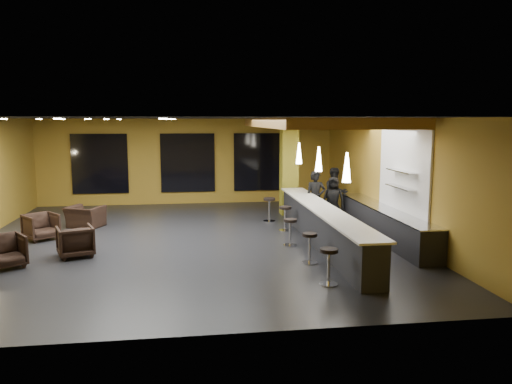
{
  "coord_description": "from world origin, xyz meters",
  "views": [
    {
      "loc": [
        -0.05,
        -14.17,
        3.45
      ],
      "look_at": [
        2.0,
        0.5,
        1.3
      ],
      "focal_mm": 35.0,
      "sensor_mm": 36.0,
      "label": 1
    }
  ],
  "objects": [
    {
      "name": "prep_counter",
      "position": [
        5.65,
        -0.5,
        0.43
      ],
      "size": [
        0.7,
        6.0,
        0.86
      ],
      "primitive_type": "cube",
      "color": "black",
      "rests_on": "floor"
    },
    {
      "name": "window_right",
      "position": [
        3.0,
        6.44,
        1.7
      ],
      "size": [
        2.2,
        0.06,
        2.4
      ],
      "primitive_type": "cube",
      "color": "black",
      "rests_on": "wall_back"
    },
    {
      "name": "pendant_2",
      "position": [
        3.65,
        2.0,
        2.35
      ],
      "size": [
        0.2,
        0.2,
        0.7
      ],
      "primitive_type": "cone",
      "color": "white",
      "rests_on": "wood_soffit"
    },
    {
      "name": "bar_counter",
      "position": [
        3.65,
        -1.0,
        0.5
      ],
      "size": [
        0.6,
        8.0,
        1.0
      ],
      "primitive_type": "cube",
      "color": "black",
      "rests_on": "floor"
    },
    {
      "name": "tile_backsplash",
      "position": [
        5.96,
        -1.0,
        2.0
      ],
      "size": [
        0.06,
        3.2,
        2.4
      ],
      "primitive_type": "cube",
      "color": "white",
      "rests_on": "wall_right"
    },
    {
      "name": "staff_a",
      "position": [
        4.15,
        1.65,
        0.89
      ],
      "size": [
        0.69,
        0.49,
        1.78
      ],
      "primitive_type": "imported",
      "rotation": [
        0.0,
        0.0,
        -0.1
      ],
      "color": "black",
      "rests_on": "floor"
    },
    {
      "name": "staff_c",
      "position": [
        4.87,
        2.02,
        0.77
      ],
      "size": [
        0.89,
        0.76,
        1.55
      ],
      "primitive_type": "imported",
      "rotation": [
        0.0,
        0.0,
        -0.42
      ],
      "color": "black",
      "rests_on": "floor"
    },
    {
      "name": "bar_stool_3",
      "position": [
        2.97,
        0.83,
        0.5
      ],
      "size": [
        0.39,
        0.39,
        0.78
      ],
      "rotation": [
        0.0,
        0.0,
        -0.29
      ],
      "color": "silver",
      "rests_on": "floor"
    },
    {
      "name": "bar_stool_1",
      "position": [
        2.86,
        -2.74,
        0.48
      ],
      "size": [
        0.38,
        0.38,
        0.75
      ],
      "rotation": [
        0.0,
        0.0,
        0.24
      ],
      "color": "silver",
      "rests_on": "floor"
    },
    {
      "name": "wall_front",
      "position": [
        0.0,
        -6.55,
        1.75
      ],
      "size": [
        12.0,
        0.1,
        3.5
      ],
      "primitive_type": "cube",
      "color": "olive",
      "rests_on": "floor"
    },
    {
      "name": "bar_top",
      "position": [
        3.65,
        -1.0,
        1.02
      ],
      "size": [
        0.78,
        8.1,
        0.05
      ],
      "primitive_type": "cube",
      "color": "silver",
      "rests_on": "bar_counter"
    },
    {
      "name": "ceiling",
      "position": [
        0.0,
        0.0,
        3.55
      ],
      "size": [
        12.0,
        13.0,
        0.1
      ],
      "primitive_type": "cube",
      "color": "black"
    },
    {
      "name": "armchair_a",
      "position": [
        -4.32,
        -2.11,
        0.39
      ],
      "size": [
        1.17,
        1.18,
        0.78
      ],
      "primitive_type": "imported",
      "rotation": [
        0.0,
        0.0,
        0.58
      ],
      "color": "black",
      "rests_on": "floor"
    },
    {
      "name": "bar_stool_2",
      "position": [
        2.74,
        -1.01,
        0.48
      ],
      "size": [
        0.38,
        0.38,
        0.75
      ],
      "rotation": [
        0.0,
        0.0,
        -0.02
      ],
      "color": "silver",
      "rests_on": "floor"
    },
    {
      "name": "staff_b",
      "position": [
        5.05,
        2.41,
        0.91
      ],
      "size": [
        0.93,
        0.76,
        1.81
      ],
      "primitive_type": "imported",
      "rotation": [
        0.0,
        0.0,
        0.08
      ],
      "color": "black",
      "rests_on": "floor"
    },
    {
      "name": "column",
      "position": [
        3.65,
        3.6,
        1.75
      ],
      "size": [
        0.6,
        0.6,
        3.5
      ],
      "primitive_type": "cube",
      "color": "olive",
      "rests_on": "floor"
    },
    {
      "name": "prep_top",
      "position": [
        5.65,
        -0.5,
        0.89
      ],
      "size": [
        0.72,
        6.0,
        0.03
      ],
      "primitive_type": "cube",
      "color": "silver",
      "rests_on": "prep_counter"
    },
    {
      "name": "armchair_d",
      "position": [
        -3.34,
        2.28,
        0.34
      ],
      "size": [
        1.34,
        1.27,
        0.68
      ],
      "primitive_type": "imported",
      "rotation": [
        0.0,
        0.0,
        2.71
      ],
      "color": "black",
      "rests_on": "floor"
    },
    {
      "name": "pendant_1",
      "position": [
        3.65,
        -0.5,
        2.35
      ],
      "size": [
        0.2,
        0.2,
        0.7
      ],
      "primitive_type": "cone",
      "color": "white",
      "rests_on": "wood_soffit"
    },
    {
      "name": "bar_stool_0",
      "position": [
        2.86,
        -4.36,
        0.5
      ],
      "size": [
        0.4,
        0.4,
        0.79
      ],
      "rotation": [
        0.0,
        0.0,
        0.17
      ],
      "color": "silver",
      "rests_on": "floor"
    },
    {
      "name": "wall_shelf_upper",
      "position": [
        5.82,
        -1.2,
        2.05
      ],
      "size": [
        0.3,
        1.5,
        0.03
      ],
      "primitive_type": "cube",
      "color": "silver",
      "rests_on": "wall_right"
    },
    {
      "name": "wood_soffit",
      "position": [
        4.0,
        1.0,
        3.36
      ],
      "size": [
        3.6,
        8.0,
        0.28
      ],
      "primitive_type": "cube",
      "color": "#AE7733",
      "rests_on": "ceiling"
    },
    {
      "name": "wall_shelf_lower",
      "position": [
        5.82,
        -1.2,
        1.6
      ],
      "size": [
        0.3,
        1.5,
        0.03
      ],
      "primitive_type": "cube",
      "color": "silver",
      "rests_on": "wall_right"
    },
    {
      "name": "wall_right",
      "position": [
        6.05,
        0.0,
        1.75
      ],
      "size": [
        0.1,
        13.0,
        3.5
      ],
      "primitive_type": "cube",
      "color": "olive",
      "rests_on": "floor"
    },
    {
      "name": "floor",
      "position": [
        0.0,
        0.0,
        -0.05
      ],
      "size": [
        12.0,
        13.0,
        0.1
      ],
      "primitive_type": "cube",
      "color": "black",
      "rests_on": "ground"
    },
    {
      "name": "bar_stool_4",
      "position": [
        2.71,
        2.32,
        0.53
      ],
      "size": [
        0.42,
        0.42,
        0.82
      ],
      "rotation": [
        0.0,
        0.0,
        0.16
      ],
      "color": "silver",
      "rests_on": "floor"
    },
    {
      "name": "armchair_b",
      "position": [
        -2.89,
        -1.31,
        0.39
      ],
      "size": [
        1.09,
        1.1,
        0.79
      ],
      "primitive_type": "imported",
      "rotation": [
        0.0,
        0.0,
        3.49
      ],
      "color": "black",
      "rests_on": "floor"
    },
    {
      "name": "pendant_0",
      "position": [
        3.65,
        -3.0,
        2.35
      ],
      "size": [
        0.2,
        0.2,
        0.7
      ],
      "primitive_type": "cone",
      "color": "white",
      "rests_on": "wood_soffit"
    },
    {
      "name": "window_center",
      "position": [
        0.0,
        6.44,
        1.7
      ],
      "size": [
        2.2,
        0.06,
        2.4
      ],
      "primitive_type": "cube",
      "color": "black",
      "rests_on": "wall_back"
    },
    {
      "name": "window_left",
      "position": [
        -3.5,
        6.44,
        1.7
      ],
      "size": [
        2.2,
        0.06,
        2.4
      ],
      "primitive_type": "cube",
      "color": "black",
      "rests_on": "wall_back"
    },
    {
      "name": "wall_back",
      "position": [
        0.0,
        6.55,
        1.75
      ],
      "size": [
        12.0,
        0.1,
        3.5
      ],
      "primitive_type": "cube",
      "color": "olive",
      "rests_on": "floor"
    },
    {
      "name": "armchair_c",
      "position": [
        -4.26,
        0.68,
        0.39
      ],
      "size": [
        1.17,
        1.18,
        0.77
      ],
      "primitive_type": "imported",
      "rotation": [
        0.0,
        0.0,
        0.68
      ],
      "color": "black",
      "rests_on": "floor"
    }
  ]
}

